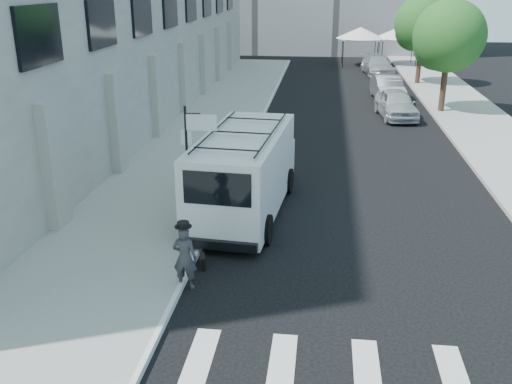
% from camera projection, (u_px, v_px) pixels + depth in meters
% --- Properties ---
extents(ground, '(120.00, 120.00, 0.00)m').
position_uv_depth(ground, '(266.00, 287.00, 13.63)').
color(ground, black).
rests_on(ground, ground).
extents(sidewalk_left, '(4.50, 48.00, 0.15)m').
position_uv_depth(sidewalk_left, '(215.00, 123.00, 28.96)').
color(sidewalk_left, gray).
rests_on(sidewalk_left, ground).
extents(sidewalk_right, '(4.00, 56.00, 0.15)m').
position_uv_depth(sidewalk_right, '(467.00, 112.00, 31.20)').
color(sidewalk_right, gray).
rests_on(sidewalk_right, ground).
extents(sign_pole, '(1.03, 0.07, 3.50)m').
position_uv_depth(sign_pole, '(195.00, 141.00, 15.94)').
color(sign_pole, black).
rests_on(sign_pole, sidewalk_left).
extents(tree_near, '(3.80, 3.83, 6.03)m').
position_uv_depth(tree_near, '(446.00, 39.00, 30.15)').
color(tree_near, black).
rests_on(tree_near, ground).
extents(tree_far, '(3.80, 3.83, 6.03)m').
position_uv_depth(tree_far, '(421.00, 26.00, 38.52)').
color(tree_far, black).
rests_on(tree_far, ground).
extents(tent_left, '(4.00, 4.00, 3.20)m').
position_uv_depth(tent_left, '(360.00, 33.00, 47.58)').
color(tent_left, black).
rests_on(tent_left, ground).
extents(tent_right, '(4.00, 4.00, 3.20)m').
position_uv_depth(tent_right, '(399.00, 33.00, 47.69)').
color(tent_right, black).
rests_on(tent_right, ground).
extents(businessman, '(0.60, 0.42, 1.58)m').
position_uv_depth(businessman, '(185.00, 258.00, 13.34)').
color(businessman, '#363638').
rests_on(businessman, ground).
extents(briefcase, '(0.23, 0.46, 0.34)m').
position_uv_depth(briefcase, '(203.00, 262.00, 14.50)').
color(briefcase, black).
rests_on(briefcase, ground).
extents(suitcase, '(0.35, 0.41, 0.98)m').
position_uv_depth(suitcase, '(212.00, 223.00, 16.54)').
color(suitcase, black).
rests_on(suitcase, ground).
extents(cargo_van, '(2.85, 7.01, 2.56)m').
position_uv_depth(cargo_van, '(245.00, 171.00, 17.70)').
color(cargo_van, white).
rests_on(cargo_van, ground).
extents(parked_car_a, '(2.22, 4.48, 1.47)m').
position_uv_depth(parked_car_a, '(396.00, 104.00, 30.11)').
color(parked_car_a, '#B3B6BB').
rests_on(parked_car_a, ground).
extents(parked_car_b, '(1.91, 4.55, 1.46)m').
position_uv_depth(parked_car_b, '(388.00, 88.00, 34.47)').
color(parked_car_b, '#53555A').
rests_on(parked_car_b, ground).
extents(parked_car_c, '(2.58, 5.08, 1.41)m').
position_uv_depth(parked_car_c, '(377.00, 65.00, 43.89)').
color(parked_car_c, '#9EA1A6').
rests_on(parked_car_c, ground).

